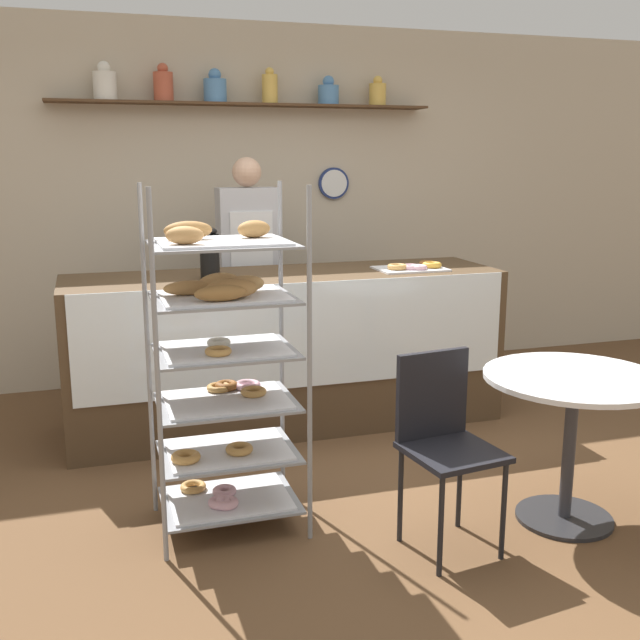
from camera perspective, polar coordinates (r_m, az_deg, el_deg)
ground_plane at (r=4.00m, az=1.73°, el=-13.13°), size 14.00×14.00×0.00m
back_wall at (r=5.90m, az=-5.78°, el=8.91°), size 10.00×0.30×2.70m
display_counter at (r=4.85m, az=-2.58°, el=-2.23°), size 2.75×0.76×1.00m
pastry_rack at (r=3.44m, az=-7.33°, el=-3.18°), size 0.68×0.51×1.61m
person_worker at (r=5.30m, az=-5.44°, el=3.85°), size 0.42×0.23×1.71m
cafe_table at (r=3.73m, az=18.65°, el=-6.54°), size 0.84×0.84×0.73m
cafe_chair at (r=3.39m, az=9.31°, el=-8.25°), size 0.43×0.43×0.88m
coffee_carafe at (r=4.57m, az=-8.41°, el=5.03°), size 0.12×0.12×0.31m
donut_tray_counter at (r=4.91m, az=7.17°, el=4.03°), size 0.44×0.31×0.05m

